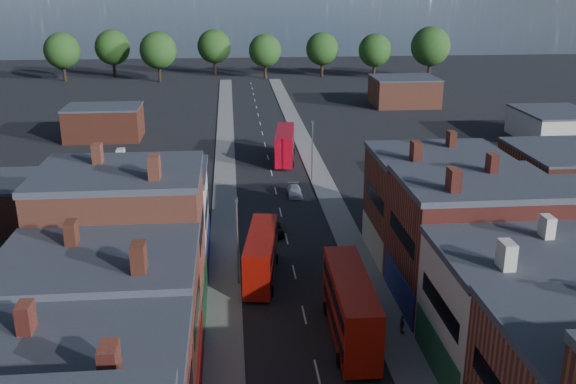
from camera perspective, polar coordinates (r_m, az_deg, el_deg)
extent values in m
cube|color=gray|center=(76.44, -5.65, -1.41)|extent=(3.00, 200.00, 0.12)
cube|color=gray|center=(77.37, 4.02, -1.12)|extent=(3.00, 200.00, 0.12)
cylinder|color=slate|center=(56.38, -4.51, -4.53)|extent=(0.16, 0.16, 8.00)
cube|color=slate|center=(54.93, -4.61, -0.69)|extent=(0.25, 0.70, 0.25)
cylinder|color=slate|center=(85.47, 2.16, 3.60)|extent=(0.16, 0.16, 8.00)
cube|color=slate|center=(84.52, 2.20, 6.22)|extent=(0.25, 0.70, 0.25)
cube|color=#A81209|center=(57.95, -2.40, -5.59)|extent=(3.68, 10.43, 4.08)
cube|color=black|center=(58.28, -2.39, -6.29)|extent=(3.63, 9.63, 0.84)
cube|color=black|center=(57.56, -2.41, -4.70)|extent=(3.63, 9.63, 0.84)
cylinder|color=black|center=(55.96, -3.85, -8.70)|extent=(0.40, 0.96, 0.93)
cylinder|color=black|center=(55.76, -1.46, -8.77)|extent=(0.40, 0.96, 0.93)
cylinder|color=black|center=(61.80, -3.19, -5.93)|extent=(0.40, 0.96, 0.93)
cylinder|color=black|center=(61.62, -1.03, -5.98)|extent=(0.40, 0.96, 0.93)
cube|color=#B6170A|center=(48.88, 5.57, -10.06)|extent=(2.90, 11.77, 4.69)
cube|color=black|center=(49.32, 5.53, -10.99)|extent=(2.94, 10.84, 0.96)
cube|color=black|center=(48.36, 5.61, -8.90)|extent=(2.94, 10.84, 0.96)
cylinder|color=black|center=(46.63, 4.58, -14.70)|extent=(0.34, 1.07, 1.07)
cylinder|color=black|center=(47.07, 7.90, -14.48)|extent=(0.34, 1.07, 1.07)
cylinder|color=black|center=(52.99, 3.38, -10.27)|extent=(0.34, 1.07, 1.07)
cylinder|color=black|center=(53.38, 6.26, -10.13)|extent=(0.34, 1.07, 1.07)
cube|color=#AC0717|center=(95.02, -0.28, 4.24)|extent=(3.80, 11.21, 4.39)
cube|color=black|center=(95.23, -0.28, 3.75)|extent=(3.76, 10.34, 0.90)
cube|color=black|center=(94.76, -0.28, 4.86)|extent=(3.76, 10.34, 0.90)
cylinder|color=black|center=(92.22, -1.13, 2.47)|extent=(0.42, 1.03, 1.00)
cylinder|color=black|center=(92.13, 0.42, 2.46)|extent=(0.42, 1.03, 1.00)
cylinder|color=black|center=(98.98, -0.93, 3.60)|extent=(0.42, 1.03, 1.00)
cylinder|color=black|center=(98.90, 0.52, 3.59)|extent=(0.42, 1.03, 1.00)
imported|color=black|center=(68.36, -1.23, -3.34)|extent=(2.04, 4.09, 1.11)
imported|color=white|center=(80.35, 0.58, 0.09)|extent=(1.72, 4.17, 1.21)
imported|color=#5E5851|center=(50.74, 10.12, -11.49)|extent=(0.47, 0.94, 1.56)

